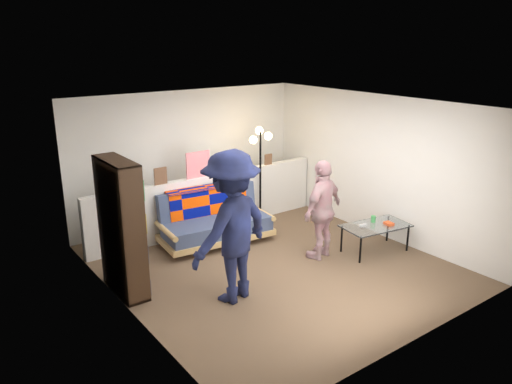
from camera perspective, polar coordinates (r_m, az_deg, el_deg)
ground at (r=7.61m, az=1.80°, el=-8.30°), size 5.00×5.00×0.00m
room_shell at (r=7.41m, az=-0.33°, el=4.72°), size 4.60×5.05×2.45m
half_wall_ledge at (r=8.80m, az=-5.41°, el=-1.22°), size 4.45×0.15×1.00m
ledge_decor at (r=8.48m, az=-6.78°, el=2.79°), size 2.97×0.02×0.45m
futon_sofa at (r=8.32m, az=-4.66°, el=-3.30°), size 1.91×1.06×0.79m
bookshelf at (r=6.76m, az=-15.11°, el=-4.46°), size 0.30×0.91×1.82m
coffee_table at (r=8.13m, az=13.54°, el=-3.89°), size 1.14×0.74×0.55m
floor_lamp at (r=9.03m, az=0.49°, el=4.20°), size 0.36×0.32×1.74m
person_left at (r=6.32m, az=-2.82°, el=-4.02°), size 1.43×1.05×1.99m
person_right at (r=7.65m, az=7.62°, el=-2.01°), size 0.98×0.60×1.55m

